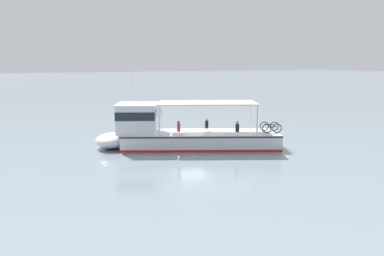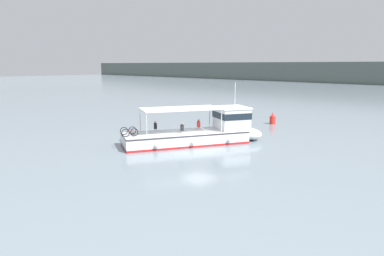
{
  "view_description": "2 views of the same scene",
  "coord_description": "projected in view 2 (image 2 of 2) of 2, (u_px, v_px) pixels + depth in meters",
  "views": [
    {
      "loc": [
        -27.17,
        13.83,
        6.0
      ],
      "look_at": [
        -1.84,
        1.03,
        1.4
      ],
      "focal_mm": 38.69,
      "sensor_mm": 36.0,
      "label": 1
    },
    {
      "loc": [
        19.35,
        -19.89,
        6.88
      ],
      "look_at": [
        -1.84,
        1.03,
        1.4
      ],
      "focal_mm": 32.38,
      "sensor_mm": 36.0,
      "label": 2
    }
  ],
  "objects": [
    {
      "name": "ground_plane",
      "position": [
        199.0,
        149.0,
        28.53
      ],
      "size": [
        400.0,
        400.0,
        0.0
      ],
      "primitive_type": "plane",
      "color": "gray"
    },
    {
      "name": "channel_buoy",
      "position": [
        273.0,
        119.0,
        40.51
      ],
      "size": [
        0.7,
        0.7,
        1.4
      ],
      "color": "red",
      "rests_on": "ground"
    },
    {
      "name": "ferry_main",
      "position": [
        203.0,
        132.0,
        30.67
      ],
      "size": [
        8.27,
        12.8,
        5.32
      ],
      "color": "silver",
      "rests_on": "ground"
    }
  ]
}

